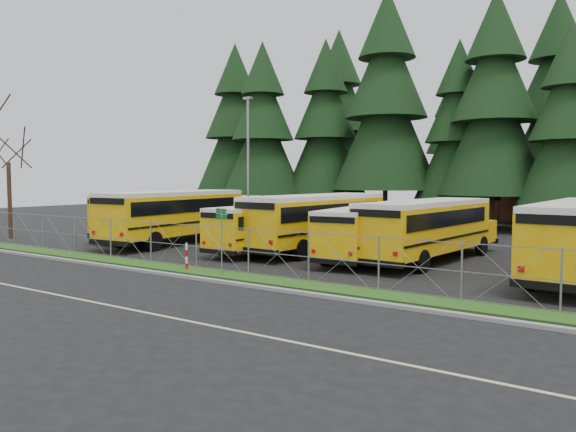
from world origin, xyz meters
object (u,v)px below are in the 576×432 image
object	(u,v)px
bus_4	(320,223)
bus_3	(271,228)
striped_bollard	(187,256)
bus_6	(430,231)
street_sign	(222,227)
light_standard	(248,159)
bus_5	(368,233)
bus_0	(169,216)
bus_1	(179,217)

from	to	relation	value
bus_4	bus_3	bearing A→B (deg)	-140.17
striped_bollard	bus_6	bearing A→B (deg)	46.57
bus_3	striped_bollard	world-z (taller)	bus_3
street_sign	light_standard	xyz separation A→B (m)	(-11.02, 15.71, 3.47)
bus_5	bus_0	bearing A→B (deg)	169.16
bus_1	bus_0	bearing A→B (deg)	144.40
bus_6	striped_bollard	size ratio (longest dim) A/B	9.52
bus_4	striped_bollard	xyz separation A→B (m)	(-1.67, -8.72, -0.97)
bus_1	bus_3	world-z (taller)	bus_1
bus_3	light_standard	size ratio (longest dim) A/B	0.97
bus_0	light_standard	distance (m)	8.34
bus_0	bus_4	bearing A→B (deg)	3.84
bus_5	street_sign	xyz separation A→B (m)	(-3.14, -7.44, 0.72)
street_sign	bus_1	bearing A→B (deg)	144.04
bus_5	light_standard	world-z (taller)	light_standard
striped_bollard	light_standard	size ratio (longest dim) A/B	0.12
bus_3	bus_1	bearing A→B (deg)	-179.61
light_standard	street_sign	bearing A→B (deg)	-54.96
bus_0	bus_3	distance (m)	9.60
bus_1	bus_5	distance (m)	12.71
street_sign	striped_bollard	world-z (taller)	street_sign
bus_6	light_standard	size ratio (longest dim) A/B	1.13
bus_0	street_sign	bearing A→B (deg)	-32.24
striped_bollard	bus_1	bearing A→B (deg)	137.19
bus_3	bus_4	size ratio (longest dim) A/B	0.82
bus_3	bus_5	world-z (taller)	bus_5
bus_5	striped_bollard	distance (m)	9.12
street_sign	striped_bollard	size ratio (longest dim) A/B	2.34
bus_4	light_standard	bearing A→B (deg)	150.27
light_standard	striped_bollard	bearing A→B (deg)	-60.30
bus_5	bus_3	bearing A→B (deg)	176.82
street_sign	light_standard	world-z (taller)	light_standard
bus_3	street_sign	size ratio (longest dim) A/B	3.49
bus_3	bus_5	distance (m)	5.75
bus_1	light_standard	xyz separation A→B (m)	(-1.46, 8.78, 3.88)
bus_5	bus_6	xyz separation A→B (m)	(2.85, 1.01, 0.19)
bus_3	bus_6	size ratio (longest dim) A/B	0.86
bus_3	street_sign	xyz separation A→B (m)	(2.59, -7.06, 0.75)
bus_0	bus_5	bearing A→B (deg)	-1.07
bus_6	street_sign	world-z (taller)	bus_6
bus_1	light_standard	size ratio (longest dim) A/B	1.22
bus_1	street_sign	world-z (taller)	bus_1
bus_3	light_standard	distance (m)	12.79
bus_5	street_sign	bearing A→B (deg)	-119.87
bus_5	striped_bollard	world-z (taller)	bus_5
bus_4	street_sign	bearing A→B (deg)	-83.91
bus_1	bus_3	size ratio (longest dim) A/B	1.26
bus_3	striped_bollard	bearing A→B (deg)	-86.24
bus_1	bus_4	world-z (taller)	bus_1
bus_0	bus_4	world-z (taller)	bus_4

